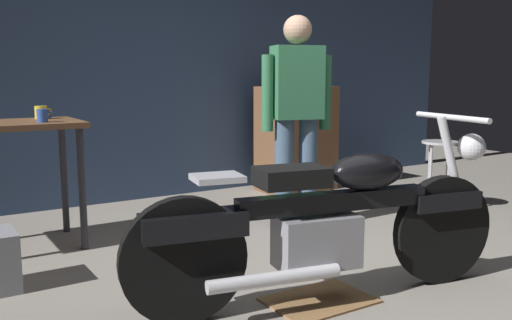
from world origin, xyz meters
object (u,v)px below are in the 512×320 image
at_px(mug_yellow_tall, 41,112).
at_px(person_standing, 297,113).
at_px(motorcycle, 328,220).
at_px(wooden_dresser, 296,139).
at_px(mug_blue_enamel, 43,116).
at_px(shop_stool, 440,157).

bearing_deg(mug_yellow_tall, person_standing, -24.24).
bearing_deg(motorcycle, wooden_dresser, 68.35).
xyz_separation_m(motorcycle, mug_blue_enamel, (-1.08, 1.73, 0.50)).
distance_m(person_standing, mug_blue_enamel, 1.86).
relative_size(motorcycle, wooden_dresser, 1.96).
bearing_deg(wooden_dresser, mug_yellow_tall, -170.32).
distance_m(wooden_dresser, mug_yellow_tall, 2.72).
xyz_separation_m(shop_stool, wooden_dresser, (-0.48, 1.48, 0.05)).
bearing_deg(mug_blue_enamel, wooden_dresser, 15.90).
xyz_separation_m(motorcycle, mug_yellow_tall, (-1.03, 2.05, 0.50)).
relative_size(shop_stool, wooden_dresser, 0.58).
relative_size(shop_stool, mug_yellow_tall, 5.30).
height_order(shop_stool, wooden_dresser, wooden_dresser).
bearing_deg(motorcycle, mug_yellow_tall, 128.03).
height_order(person_standing, mug_blue_enamel, person_standing).
relative_size(wooden_dresser, mug_yellow_tall, 9.12).
bearing_deg(shop_stool, motorcycle, -154.24).
bearing_deg(mug_yellow_tall, mug_blue_enamel, -99.74).
height_order(person_standing, shop_stool, person_standing).
xyz_separation_m(wooden_dresser, mug_blue_enamel, (-2.71, -0.77, 0.39)).
bearing_deg(motorcycle, person_standing, 71.94).
relative_size(person_standing, mug_yellow_tall, 13.84).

